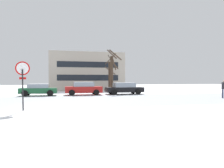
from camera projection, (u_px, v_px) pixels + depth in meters
ground_plane at (54, 107)px, 13.41m from camera, size 120.00×120.00×0.00m
road_surface at (56, 101)px, 17.29m from camera, size 80.00×9.97×0.00m
stop_sign at (23, 76)px, 11.69m from camera, size 0.76×0.21×2.72m
parked_car_green at (39, 89)px, 22.75m from camera, size 3.85×2.03×1.29m
parked_car_red at (83, 88)px, 24.02m from camera, size 4.11×2.17×1.48m
parked_car_black at (124, 88)px, 25.18m from camera, size 4.38×2.19×1.40m
pedestrian_crossing at (224, 88)px, 19.83m from camera, size 0.51×0.46×1.69m
tree_far_right at (112, 72)px, 27.54m from camera, size 1.96×1.42×5.57m
tree_far_left at (110, 75)px, 28.86m from camera, size 1.84×2.04×5.41m
building_far_left at (85, 72)px, 37.76m from camera, size 11.83×10.24×6.20m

